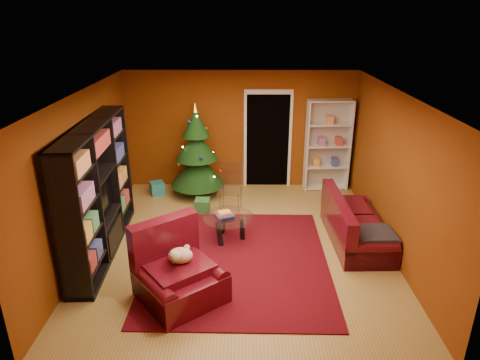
{
  "coord_description": "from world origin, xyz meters",
  "views": [
    {
      "loc": [
        0.04,
        -6.42,
        3.76
      ],
      "look_at": [
        0.0,
        0.4,
        1.05
      ],
      "focal_mm": 32.0,
      "sensor_mm": 36.0,
      "label": 1
    }
  ],
  "objects_px": {
    "coffee_table": "(229,228)",
    "white_bookshelf": "(328,146)",
    "gift_box_teal": "(157,188)",
    "sofa": "(357,220)",
    "rug": "(238,260)",
    "armchair": "(180,272)",
    "gift_box_red": "(200,183)",
    "dog": "(181,256)",
    "media_unit": "(98,191)",
    "acrylic_chair": "(231,190)",
    "gift_box_green": "(202,206)",
    "christmas_tree": "(197,152)"
  },
  "relations": [
    {
      "from": "rug",
      "to": "gift_box_green",
      "type": "bearing_deg",
      "value": 112.15
    },
    {
      "from": "armchair",
      "to": "sofa",
      "type": "bearing_deg",
      "value": -8.13
    },
    {
      "from": "gift_box_red",
      "to": "armchair",
      "type": "relative_size",
      "value": 0.19
    },
    {
      "from": "christmas_tree",
      "to": "gift_box_teal",
      "type": "bearing_deg",
      "value": 177.7
    },
    {
      "from": "rug",
      "to": "armchair",
      "type": "xyz_separation_m",
      "value": [
        -0.78,
        -0.96,
        0.43
      ]
    },
    {
      "from": "rug",
      "to": "white_bookshelf",
      "type": "distance_m",
      "value": 3.76
    },
    {
      "from": "acrylic_chair",
      "to": "coffee_table",
      "type": "bearing_deg",
      "value": -82.71
    },
    {
      "from": "rug",
      "to": "media_unit",
      "type": "bearing_deg",
      "value": 171.28
    },
    {
      "from": "coffee_table",
      "to": "white_bookshelf",
      "type": "bearing_deg",
      "value": 48.42
    },
    {
      "from": "sofa",
      "to": "acrylic_chair",
      "type": "distance_m",
      "value": 2.52
    },
    {
      "from": "media_unit",
      "to": "gift_box_teal",
      "type": "xyz_separation_m",
      "value": [
        0.45,
        2.34,
        -0.94
      ]
    },
    {
      "from": "gift_box_teal",
      "to": "armchair",
      "type": "distance_m",
      "value": 3.8
    },
    {
      "from": "media_unit",
      "to": "dog",
      "type": "height_order",
      "value": "media_unit"
    },
    {
      "from": "gift_box_teal",
      "to": "christmas_tree",
      "type": "bearing_deg",
      "value": -2.3
    },
    {
      "from": "white_bookshelf",
      "to": "dog",
      "type": "relative_size",
      "value": 5.16
    },
    {
      "from": "dog",
      "to": "sofa",
      "type": "relative_size",
      "value": 0.21
    },
    {
      "from": "christmas_tree",
      "to": "white_bookshelf",
      "type": "relative_size",
      "value": 0.99
    },
    {
      "from": "white_bookshelf",
      "to": "gift_box_teal",
      "type": "bearing_deg",
      "value": -176.89
    },
    {
      "from": "gift_box_teal",
      "to": "gift_box_red",
      "type": "bearing_deg",
      "value": 24.32
    },
    {
      "from": "gift_box_teal",
      "to": "coffee_table",
      "type": "height_order",
      "value": "coffee_table"
    },
    {
      "from": "christmas_tree",
      "to": "acrylic_chair",
      "type": "bearing_deg",
      "value": -46.54
    },
    {
      "from": "rug",
      "to": "coffee_table",
      "type": "xyz_separation_m",
      "value": [
        -0.17,
        0.69,
        0.22
      ]
    },
    {
      "from": "gift_box_green",
      "to": "acrylic_chair",
      "type": "relative_size",
      "value": 0.32
    },
    {
      "from": "gift_box_green",
      "to": "gift_box_red",
      "type": "xyz_separation_m",
      "value": [
        -0.18,
        1.31,
        -0.03
      ]
    },
    {
      "from": "dog",
      "to": "media_unit",
      "type": "bearing_deg",
      "value": 101.98
    },
    {
      "from": "gift_box_green",
      "to": "coffee_table",
      "type": "relative_size",
      "value": 0.32
    },
    {
      "from": "coffee_table",
      "to": "dog",
      "type": "bearing_deg",
      "value": -110.79
    },
    {
      "from": "gift_box_red",
      "to": "white_bookshelf",
      "type": "xyz_separation_m",
      "value": [
        2.84,
        -0.02,
        0.9
      ]
    },
    {
      "from": "christmas_tree",
      "to": "white_bookshelf",
      "type": "xyz_separation_m",
      "value": [
        2.83,
        0.42,
        0.02
      ]
    },
    {
      "from": "sofa",
      "to": "acrylic_chair",
      "type": "xyz_separation_m",
      "value": [
        -2.21,
        1.21,
        0.03
      ]
    },
    {
      "from": "media_unit",
      "to": "white_bookshelf",
      "type": "bearing_deg",
      "value": 30.9
    },
    {
      "from": "gift_box_green",
      "to": "armchair",
      "type": "xyz_separation_m",
      "value": [
        -0.06,
        -2.74,
        0.3
      ]
    },
    {
      "from": "armchair",
      "to": "dog",
      "type": "distance_m",
      "value": 0.22
    },
    {
      "from": "gift_box_green",
      "to": "white_bookshelf",
      "type": "bearing_deg",
      "value": 25.83
    },
    {
      "from": "white_bookshelf",
      "to": "media_unit",
      "type": "bearing_deg",
      "value": -149.67
    },
    {
      "from": "armchair",
      "to": "coffee_table",
      "type": "distance_m",
      "value": 1.78
    },
    {
      "from": "coffee_table",
      "to": "sofa",
      "type": "bearing_deg",
      "value": -0.68
    },
    {
      "from": "gift_box_teal",
      "to": "white_bookshelf",
      "type": "bearing_deg",
      "value": 5.87
    },
    {
      "from": "rug",
      "to": "armchair",
      "type": "distance_m",
      "value": 1.31
    },
    {
      "from": "gift_box_teal",
      "to": "sofa",
      "type": "relative_size",
      "value": 0.15
    },
    {
      "from": "armchair",
      "to": "acrylic_chair",
      "type": "height_order",
      "value": "armchair"
    },
    {
      "from": "christmas_tree",
      "to": "gift_box_teal",
      "type": "distance_m",
      "value": 1.24
    },
    {
      "from": "dog",
      "to": "coffee_table",
      "type": "relative_size",
      "value": 0.45
    },
    {
      "from": "sofa",
      "to": "coffee_table",
      "type": "bearing_deg",
      "value": 88.09
    },
    {
      "from": "gift_box_teal",
      "to": "gift_box_green",
      "type": "xyz_separation_m",
      "value": [
        1.07,
        -0.91,
        -0.0
      ]
    },
    {
      "from": "coffee_table",
      "to": "christmas_tree",
      "type": "bearing_deg",
      "value": 110.32
    },
    {
      "from": "christmas_tree",
      "to": "coffee_table",
      "type": "bearing_deg",
      "value": -69.68
    },
    {
      "from": "christmas_tree",
      "to": "white_bookshelf",
      "type": "height_order",
      "value": "white_bookshelf"
    },
    {
      "from": "rug",
      "to": "acrylic_chair",
      "type": "xyz_separation_m",
      "value": [
        -0.16,
        1.88,
        0.43
      ]
    },
    {
      "from": "gift_box_teal",
      "to": "coffee_table",
      "type": "bearing_deg",
      "value": -50.77
    }
  ]
}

